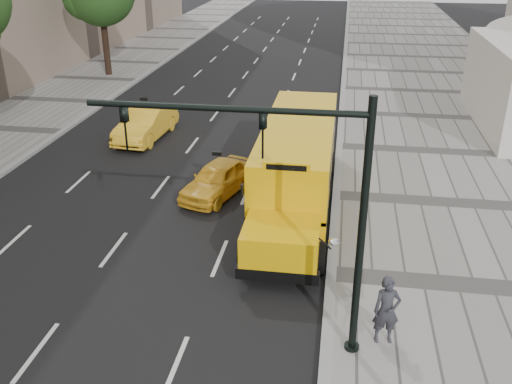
# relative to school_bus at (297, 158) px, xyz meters

# --- Properties ---
(ground) EXTENTS (140.00, 140.00, 0.00)m
(ground) POSITION_rel_school_bus_xyz_m (-4.50, 0.47, -1.76)
(ground) COLOR black
(ground) RESTS_ON ground
(sidewalk_museum) EXTENTS (12.00, 140.00, 0.15)m
(sidewalk_museum) POSITION_rel_school_bus_xyz_m (7.50, 0.47, -1.69)
(sidewalk_museum) COLOR gray
(sidewalk_museum) RESTS_ON ground
(curb_museum) EXTENTS (0.30, 140.00, 0.15)m
(curb_museum) POSITION_rel_school_bus_xyz_m (1.50, 0.47, -1.69)
(curb_museum) COLOR gray
(curb_museum) RESTS_ON ground
(school_bus) EXTENTS (2.96, 11.56, 3.19)m
(school_bus) POSITION_rel_school_bus_xyz_m (0.00, 0.00, 0.00)
(school_bus) COLOR #F3B406
(school_bus) RESTS_ON ground
(taxi_near) EXTENTS (2.70, 4.19, 1.33)m
(taxi_near) POSITION_rel_school_bus_xyz_m (-3.06, 0.12, -1.10)
(taxi_near) COLOR yellow
(taxi_near) RESTS_ON ground
(taxi_far) EXTENTS (2.03, 4.85, 1.56)m
(taxi_far) POSITION_rel_school_bus_xyz_m (-7.97, 6.10, -0.98)
(taxi_far) COLOR yellow
(taxi_far) RESTS_ON ground
(pedestrian) EXTENTS (0.72, 0.53, 1.80)m
(pedestrian) POSITION_rel_school_bus_xyz_m (2.87, -7.97, -0.72)
(pedestrian) COLOR #2E2E35
(pedestrian) RESTS_ON sidewalk_museum
(traffic_signal) EXTENTS (6.18, 0.36, 6.40)m
(traffic_signal) POSITION_rel_school_bus_xyz_m (0.69, -8.39, 2.33)
(traffic_signal) COLOR black
(traffic_signal) RESTS_ON ground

